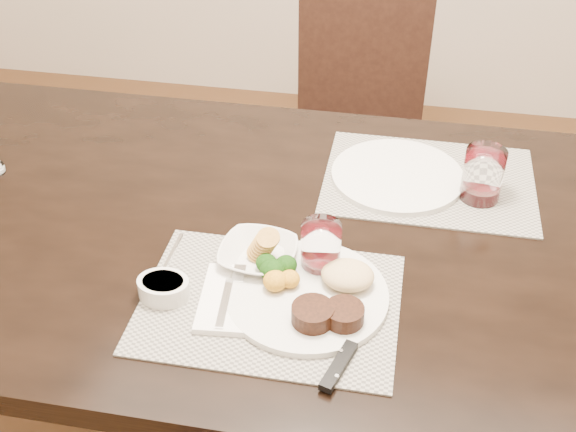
% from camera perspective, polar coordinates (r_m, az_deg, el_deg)
% --- Properties ---
extents(dining_table, '(2.00, 1.00, 0.75)m').
position_cam_1_polar(dining_table, '(1.51, 2.01, -3.68)').
color(dining_table, black).
rests_on(dining_table, ground).
extents(chair_far, '(0.42, 0.42, 0.90)m').
position_cam_1_polar(chair_far, '(2.37, 5.46, 7.87)').
color(chair_far, black).
rests_on(chair_far, ground).
extents(placemat_near, '(0.46, 0.34, 0.00)m').
position_cam_1_polar(placemat_near, '(1.30, -1.44, -6.87)').
color(placemat_near, gray).
rests_on(placemat_near, dining_table).
extents(placemat_far, '(0.46, 0.34, 0.00)m').
position_cam_1_polar(placemat_far, '(1.63, 11.07, 2.77)').
color(placemat_far, gray).
rests_on(placemat_far, dining_table).
extents(dinner_plate, '(0.29, 0.29, 0.05)m').
position_cam_1_polar(dinner_plate, '(1.29, 2.09, -6.09)').
color(dinner_plate, silver).
rests_on(dinner_plate, placemat_near).
extents(napkin_fork, '(0.11, 0.18, 0.02)m').
position_cam_1_polar(napkin_fork, '(1.30, -4.77, -6.49)').
color(napkin_fork, white).
rests_on(napkin_fork, placemat_near).
extents(steak_knife, '(0.06, 0.25, 0.01)m').
position_cam_1_polar(steak_knife, '(1.21, 4.21, -10.72)').
color(steak_knife, white).
rests_on(steak_knife, placemat_near).
extents(cracker_bowl, '(0.16, 0.16, 0.06)m').
position_cam_1_polar(cracker_bowl, '(1.37, -2.37, -3.02)').
color(cracker_bowl, silver).
rests_on(cracker_bowl, placemat_near).
extents(sauce_ramekin, '(0.09, 0.14, 0.07)m').
position_cam_1_polar(sauce_ramekin, '(1.32, -9.80, -5.57)').
color(sauce_ramekin, silver).
rests_on(sauce_ramekin, placemat_near).
extents(wine_glass_near, '(0.07, 0.07, 0.10)m').
position_cam_1_polar(wine_glass_near, '(1.34, 2.60, -2.68)').
color(wine_glass_near, white).
rests_on(wine_glass_near, placemat_near).
extents(far_plate, '(0.29, 0.29, 0.01)m').
position_cam_1_polar(far_plate, '(1.62, 8.63, 3.18)').
color(far_plate, silver).
rests_on(far_plate, placemat_far).
extents(wine_glass_far, '(0.08, 0.08, 0.12)m').
position_cam_1_polar(wine_glass_far, '(1.57, 15.11, 2.99)').
color(wine_glass_far, white).
rests_on(wine_glass_far, placemat_far).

